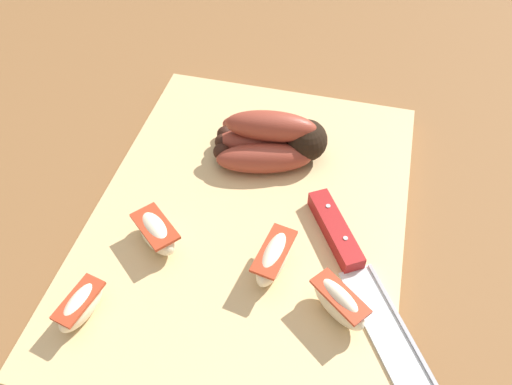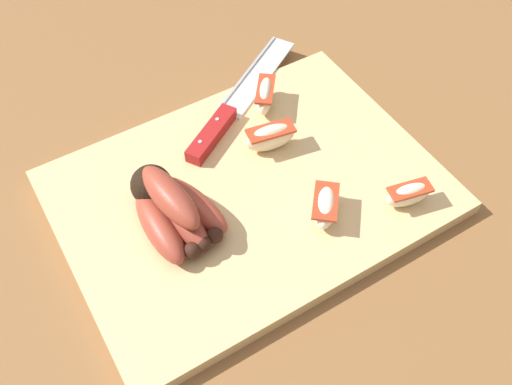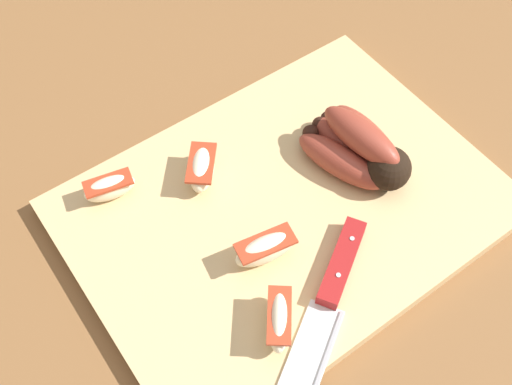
{
  "view_description": "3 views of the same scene",
  "coord_description": "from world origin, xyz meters",
  "px_view_note": "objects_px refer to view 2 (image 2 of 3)",
  "views": [
    {
      "loc": [
        -0.35,
        -0.11,
        0.47
      ],
      "look_at": [
        0.01,
        -0.02,
        0.05
      ],
      "focal_mm": 37.42,
      "sensor_mm": 36.0,
      "label": 1
    },
    {
      "loc": [
        0.22,
        0.37,
        0.58
      ],
      "look_at": [
        0.0,
        0.02,
        0.04
      ],
      "focal_mm": 40.17,
      "sensor_mm": 36.0,
      "label": 2
    },
    {
      "loc": [
        -0.24,
        -0.28,
        0.59
      ],
      "look_at": [
        -0.02,
        0.02,
        0.03
      ],
      "focal_mm": 42.83,
      "sensor_mm": 36.0,
      "label": 3
    }
  ],
  "objects_px": {
    "apple_wedge_far": "(271,137)",
    "apple_wedge_extra": "(409,194)",
    "apple_wedge_near": "(325,206)",
    "apple_wedge_middle": "(265,95)",
    "banana_bunch": "(171,207)",
    "chefs_knife": "(227,113)"
  },
  "relations": [
    {
      "from": "apple_wedge_near",
      "to": "apple_wedge_far",
      "type": "distance_m",
      "value": 0.12
    },
    {
      "from": "apple_wedge_far",
      "to": "apple_wedge_extra",
      "type": "height_order",
      "value": "apple_wedge_far"
    },
    {
      "from": "chefs_knife",
      "to": "apple_wedge_extra",
      "type": "height_order",
      "value": "apple_wedge_extra"
    },
    {
      "from": "apple_wedge_near",
      "to": "apple_wedge_extra",
      "type": "distance_m",
      "value": 0.1
    },
    {
      "from": "banana_bunch",
      "to": "apple_wedge_far",
      "type": "xyz_separation_m",
      "value": [
        -0.16,
        -0.04,
        -0.01
      ]
    },
    {
      "from": "chefs_knife",
      "to": "apple_wedge_near",
      "type": "relative_size",
      "value": 3.95
    },
    {
      "from": "chefs_knife",
      "to": "apple_wedge_middle",
      "type": "bearing_deg",
      "value": 169.36
    },
    {
      "from": "apple_wedge_middle",
      "to": "chefs_knife",
      "type": "bearing_deg",
      "value": -10.64
    },
    {
      "from": "apple_wedge_extra",
      "to": "banana_bunch",
      "type": "bearing_deg",
      "value": -26.14
    },
    {
      "from": "chefs_knife",
      "to": "apple_wedge_far",
      "type": "xyz_separation_m",
      "value": [
        -0.02,
        0.08,
        0.01
      ]
    },
    {
      "from": "banana_bunch",
      "to": "apple_wedge_middle",
      "type": "relative_size",
      "value": 2.11
    },
    {
      "from": "apple_wedge_near",
      "to": "apple_wedge_extra",
      "type": "relative_size",
      "value": 1.06
    },
    {
      "from": "chefs_knife",
      "to": "apple_wedge_far",
      "type": "distance_m",
      "value": 0.08
    },
    {
      "from": "apple_wedge_near",
      "to": "apple_wedge_middle",
      "type": "bearing_deg",
      "value": -100.98
    },
    {
      "from": "banana_bunch",
      "to": "chefs_knife",
      "type": "height_order",
      "value": "banana_bunch"
    },
    {
      "from": "apple_wedge_near",
      "to": "apple_wedge_middle",
      "type": "distance_m",
      "value": 0.2
    },
    {
      "from": "banana_bunch",
      "to": "apple_wedge_extra",
      "type": "xyz_separation_m",
      "value": [
        -0.25,
        0.12,
        -0.01
      ]
    },
    {
      "from": "apple_wedge_far",
      "to": "apple_wedge_extra",
      "type": "distance_m",
      "value": 0.19
    },
    {
      "from": "chefs_knife",
      "to": "apple_wedge_near",
      "type": "distance_m",
      "value": 0.2
    },
    {
      "from": "apple_wedge_extra",
      "to": "chefs_knife",
      "type": "bearing_deg",
      "value": -64.8
    },
    {
      "from": "banana_bunch",
      "to": "apple_wedge_extra",
      "type": "height_order",
      "value": "banana_bunch"
    },
    {
      "from": "chefs_knife",
      "to": "apple_wedge_far",
      "type": "height_order",
      "value": "apple_wedge_far"
    }
  ]
}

